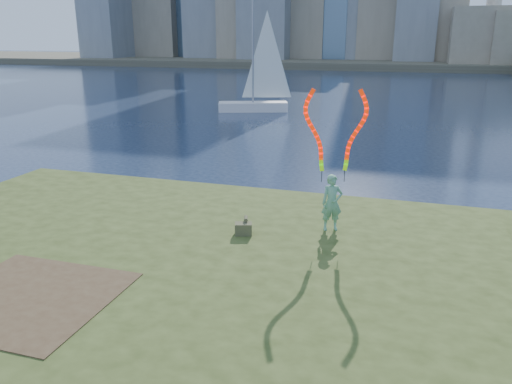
% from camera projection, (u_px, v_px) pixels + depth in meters
% --- Properties ---
extents(ground, '(320.00, 320.00, 0.00)m').
position_uv_depth(ground, '(203.00, 277.00, 11.94)').
color(ground, '#18253D').
rests_on(ground, ground).
extents(grassy_knoll, '(20.00, 18.00, 0.80)m').
position_uv_depth(grassy_knoll, '(157.00, 313.00, 9.75)').
color(grassy_knoll, '#334217').
rests_on(grassy_knoll, ground).
extents(dirt_patch, '(3.20, 3.00, 0.02)m').
position_uv_depth(dirt_patch, '(28.00, 297.00, 9.40)').
color(dirt_patch, '#47331E').
rests_on(dirt_patch, grassy_knoll).
extents(far_shore, '(320.00, 40.00, 1.20)m').
position_uv_depth(far_shore, '(392.00, 62.00, 98.36)').
color(far_shore, '#4D4838').
rests_on(far_shore, ground).
extents(woman_with_ribbons, '(1.84, 0.76, 3.85)m').
position_uv_depth(woman_with_ribbons, '(333.00, 174.00, 12.31)').
color(woman_with_ribbons, '#187E47').
rests_on(woman_with_ribbons, grassy_knoll).
extents(canvas_bag, '(0.48, 0.54, 0.40)m').
position_uv_depth(canvas_bag, '(244.00, 228.00, 12.36)').
color(canvas_bag, '#454C2B').
rests_on(canvas_bag, grassy_knoll).
extents(sailboat, '(5.53, 3.30, 8.42)m').
position_uv_depth(sailboat, '(257.00, 92.00, 37.89)').
color(sailboat, white).
rests_on(sailboat, ground).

